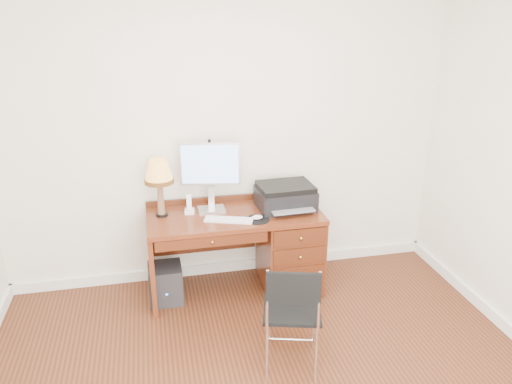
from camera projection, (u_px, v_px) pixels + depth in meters
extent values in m
plane|color=white|center=(227.00, 136.00, 4.42)|extent=(4.00, 0.00, 4.00)
cube|color=white|center=(230.00, 266.00, 4.87)|extent=(4.00, 0.03, 0.10)
cube|color=maroon|center=(235.00, 216.00, 4.31)|extent=(1.50, 0.65, 0.04)
cube|color=maroon|center=(289.00, 249.00, 4.55)|extent=(0.50, 0.61, 0.71)
cube|color=maroon|center=(152.00, 263.00, 4.30)|extent=(0.04, 0.61, 0.71)
cube|color=#522110|center=(204.00, 232.00, 4.63)|extent=(0.96, 0.03, 0.39)
cube|color=#522110|center=(212.00, 241.00, 4.01)|extent=(0.91, 0.03, 0.09)
sphere|color=#BF8C3F|center=(300.00, 267.00, 4.24)|extent=(0.03, 0.03, 0.03)
cube|color=silver|center=(211.00, 209.00, 4.38)|extent=(0.26, 0.21, 0.02)
cube|color=silver|center=(210.00, 196.00, 4.39)|extent=(0.06, 0.04, 0.19)
cube|color=silver|center=(209.00, 164.00, 4.26)|extent=(0.53, 0.13, 0.38)
cube|color=#4C8CF2|center=(210.00, 165.00, 4.24)|extent=(0.48, 0.09, 0.34)
cube|color=white|center=(229.00, 220.00, 4.17)|extent=(0.42, 0.24, 0.02)
cylinder|color=black|center=(257.00, 220.00, 4.18)|extent=(0.21, 0.21, 0.01)
ellipsoid|color=white|center=(257.00, 217.00, 4.18)|extent=(0.09, 0.06, 0.04)
cube|color=black|center=(285.00, 198.00, 4.41)|extent=(0.50, 0.40, 0.17)
cube|color=black|center=(286.00, 187.00, 4.37)|extent=(0.48, 0.38, 0.04)
cylinder|color=black|center=(162.00, 215.00, 4.27)|extent=(0.10, 0.10, 0.02)
cone|color=brown|center=(161.00, 197.00, 4.21)|extent=(0.07, 0.07, 0.30)
cone|color=gold|center=(159.00, 170.00, 4.12)|extent=(0.24, 0.24, 0.19)
cylinder|color=#593814|center=(159.00, 181.00, 4.16)|extent=(0.25, 0.25, 0.04)
cube|color=white|center=(190.00, 211.00, 4.31)|extent=(0.09, 0.09, 0.04)
cube|color=white|center=(189.00, 202.00, 4.28)|extent=(0.05, 0.06, 0.14)
cylinder|color=black|center=(265.00, 198.00, 4.51)|extent=(0.08, 0.08, 0.10)
cube|color=black|center=(292.00, 309.00, 3.50)|extent=(0.49, 0.49, 0.02)
cube|color=black|center=(301.00, 289.00, 3.23)|extent=(0.35, 0.12, 0.24)
cylinder|color=silver|center=(263.00, 324.00, 3.70)|extent=(0.02, 0.02, 0.45)
cylinder|color=silver|center=(306.00, 319.00, 3.76)|extent=(0.02, 0.02, 0.45)
cylinder|color=silver|center=(274.00, 354.00, 3.39)|extent=(0.02, 0.02, 0.45)
cylinder|color=silver|center=(321.00, 347.00, 3.46)|extent=(0.02, 0.02, 0.45)
cylinder|color=silver|center=(276.00, 302.00, 3.22)|extent=(0.02, 0.02, 0.40)
cylinder|color=silver|center=(325.00, 296.00, 3.29)|extent=(0.02, 0.02, 0.40)
cube|color=black|center=(166.00, 283.00, 4.35)|extent=(0.29, 0.29, 0.33)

